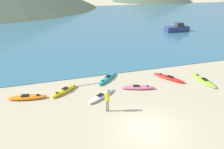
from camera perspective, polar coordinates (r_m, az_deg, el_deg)
ground_plane at (r=14.81m, az=9.35°, el=-13.90°), size 400.00×400.00×0.00m
bay_water at (r=55.91m, az=-11.94°, el=13.41°), size 160.00×70.00×0.06m
kayak_on_sand_0 at (r=19.36m, az=-12.44°, el=-4.17°), size 2.68×2.32×0.38m
kayak_on_sand_1 at (r=19.20m, az=-21.26°, el=-5.55°), size 3.24×1.33×0.36m
kayak_on_sand_2 at (r=21.31m, az=-1.22°, el=-1.03°), size 2.83×2.89×0.36m
kayak_on_sand_3 at (r=22.19m, az=14.56°, el=-0.81°), size 2.26×3.33×0.35m
kayak_on_sand_4 at (r=22.73m, az=22.77°, el=-1.36°), size 0.90×3.55×0.34m
kayak_on_sand_5 at (r=18.20m, az=-2.76°, el=-5.57°), size 3.01×2.43×0.31m
kayak_on_sand_6 at (r=19.64m, az=6.79°, el=-3.38°), size 3.11×1.56×0.36m
person_near_foreground at (r=15.90m, az=-1.25°, el=-6.47°), size 0.35×0.27×1.75m
moored_boat_0 at (r=44.61m, az=16.60°, el=11.44°), size 4.71×1.74×1.67m
loose_paddle at (r=20.47m, az=-6.34°, el=-2.67°), size 2.79×0.36×0.03m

